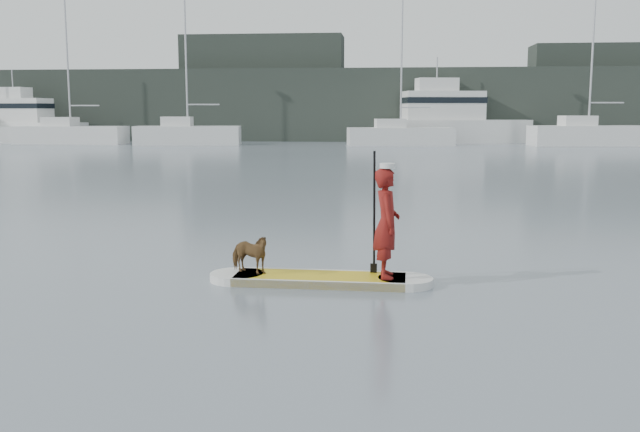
# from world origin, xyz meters

# --- Properties ---
(ground) EXTENTS (140.00, 140.00, 0.00)m
(ground) POSITION_xyz_m (0.00, 0.00, 0.00)
(ground) COLOR slate
(ground) RESTS_ON ground
(paddleboard) EXTENTS (3.30, 0.87, 0.12)m
(paddleboard) POSITION_xyz_m (0.28, 1.35, 0.06)
(paddleboard) COLOR gold
(paddleboard) RESTS_ON ground
(paddler) EXTENTS (0.43, 0.61, 1.59)m
(paddler) POSITION_xyz_m (1.24, 1.32, 0.91)
(paddler) COLOR maroon
(paddler) RESTS_ON paddleboard
(white_cap) EXTENTS (0.22, 0.22, 0.07)m
(white_cap) POSITION_xyz_m (1.24, 1.32, 1.74)
(white_cap) COLOR silver
(white_cap) RESTS_ON paddler
(dog) EXTENTS (0.77, 0.57, 0.59)m
(dog) POSITION_xyz_m (-0.78, 1.37, 0.42)
(dog) COLOR #50361B
(dog) RESTS_ON paddleboard
(paddle) EXTENTS (0.10, 0.30, 2.00)m
(paddle) POSITION_xyz_m (1.06, 1.59, 0.80)
(paddle) COLOR black
(paddle) RESTS_ON ground
(sailboat_b) EXTENTS (8.41, 2.59, 12.48)m
(sailboat_b) POSITION_xyz_m (-23.33, 44.12, 0.87)
(sailboat_b) COLOR white
(sailboat_b) RESTS_ON ground
(sailboat_c) EXTENTS (8.07, 3.60, 11.19)m
(sailboat_c) POSITION_xyz_m (-14.01, 43.75, 0.83)
(sailboat_c) COLOR white
(sailboat_c) RESTS_ON ground
(sailboat_d) EXTENTS (8.05, 3.57, 11.45)m
(sailboat_d) POSITION_xyz_m (1.88, 44.62, 0.82)
(sailboat_d) COLOR white
(sailboat_d) RESTS_ON ground
(sailboat_e) EXTENTS (8.56, 3.61, 12.05)m
(sailboat_e) POSITION_xyz_m (15.56, 45.33, 0.86)
(sailboat_e) COLOR white
(sailboat_e) RESTS_ON ground
(motor_yacht_a) EXTENTS (11.59, 5.35, 6.70)m
(motor_yacht_a) POSITION_xyz_m (5.93, 48.82, 1.88)
(motor_yacht_a) COLOR white
(motor_yacht_a) RESTS_ON ground
(motor_yacht_b) EXTENTS (9.13, 3.99, 5.84)m
(motor_yacht_b) POSITION_xyz_m (-28.45, 46.97, 1.64)
(motor_yacht_b) COLOR white
(motor_yacht_b) RESTS_ON ground
(shore_mass) EXTENTS (90.00, 6.00, 6.00)m
(shore_mass) POSITION_xyz_m (0.00, 53.00, 3.00)
(shore_mass) COLOR black
(shore_mass) RESTS_ON ground
(shore_building_west) EXTENTS (14.00, 4.00, 9.00)m
(shore_building_west) POSITION_xyz_m (-10.00, 54.00, 4.50)
(shore_building_west) COLOR black
(shore_building_west) RESTS_ON ground
(shore_building_east) EXTENTS (10.00, 4.00, 8.00)m
(shore_building_east) POSITION_xyz_m (18.00, 54.00, 4.00)
(shore_building_east) COLOR black
(shore_building_east) RESTS_ON ground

